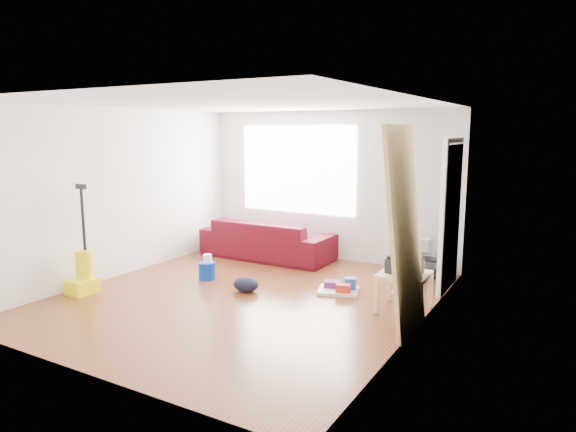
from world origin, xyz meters
The scene contains 13 objects.
room centered at (0.07, 0.15, 1.25)m, with size 4.51×5.01×2.51m.
sofa centered at (-0.88, 1.95, 0.00)m, with size 2.28×0.89×0.67m, color #470715.
tv_stand centered at (1.65, 2.22, 0.16)m, with size 0.83×0.53×0.29m.
tv centered at (1.65, 2.22, 0.45)m, with size 0.53×0.07×0.31m, color black.
side_table centered at (1.95, 0.56, 0.39)m, with size 0.60×0.60×0.47m.
printer centered at (1.95, 0.56, 0.57)m, with size 0.41×0.33×0.21m.
bucket centered at (-0.97, 0.42, 0.00)m, with size 0.25×0.25×0.25m, color #0634BB.
toilet_paper centered at (-0.97, 0.43, 0.18)m, with size 0.13×0.13×0.12m, color white.
cleaning_tray centered at (0.99, 0.82, 0.06)m, with size 0.64×0.57×0.19m.
backpack centered at (-0.13, 0.21, 0.00)m, with size 0.36×0.29×0.20m, color black.
sneakers centered at (1.85, 1.02, 0.05)m, with size 0.46×0.23×0.10m.
vacuum centered at (-2.00, -0.94, 0.27)m, with size 0.32×0.36×1.47m.
door_panel centered at (2.13, -0.07, 0.00)m, with size 0.04×0.90×2.24m, color tan.
Camera 1 is at (3.72, -5.35, 2.16)m, focal length 32.00 mm.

